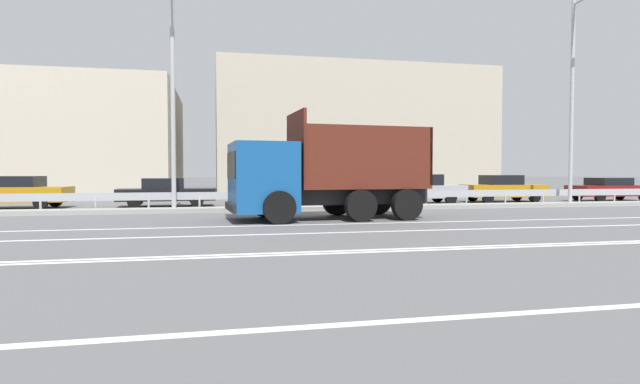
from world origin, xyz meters
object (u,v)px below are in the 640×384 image
Objects in this scene: median_road_sign at (386,180)px; parked_car_5 at (417,189)px; parked_car_4 at (285,191)px; parked_car_6 at (503,188)px; parked_car_7 at (610,189)px; dump_truck at (304,181)px; parked_car_3 at (166,192)px; street_lamp_1 at (172,69)px; street_lamp_2 at (574,94)px; parked_car_2 at (15,192)px.

median_road_sign is 4.55m from parked_car_5.
parked_car_4 is at bearing 89.81° from parked_car_5.
parked_car_7 is (6.47, -0.39, -0.06)m from parked_car_6.
dump_truck reaches higher than parked_car_7.
dump_truck is 9.33m from parked_car_3.
median_road_sign is 0.50× the size of parked_car_4.
parked_car_3 is 0.97× the size of parked_car_7.
parked_car_3 is at bearing 89.77° from parked_car_5.
street_lamp_1 is 2.36× the size of parked_car_6.
median_road_sign is at bearing -51.55° from dump_truck.
parked_car_4 is at bearing -86.47° from parked_car_6.
street_lamp_1 is at bearing -82.11° from parked_car_7.
parked_car_2 is at bearing 170.90° from street_lamp_2.
median_road_sign is 0.50× the size of parked_car_5.
street_lamp_2 reaches higher than parked_car_6.
dump_truck reaches higher than parked_car_6.
median_road_sign is 0.55× the size of parked_car_3.
parked_car_4 is (-13.18, 3.70, -4.59)m from street_lamp_2.
parked_car_6 is (12.34, 7.75, -0.59)m from dump_truck.
street_lamp_2 is at bearing 0.58° from street_lamp_1.
parked_car_2 reaches higher than parked_car_4.
parked_car_4 reaches higher than parked_car_7.
parked_car_4 is at bearing 164.34° from street_lamp_2.
parked_car_3 is at bearing 99.65° from street_lamp_1.
dump_truck is 1.49× the size of parked_car_7.
parked_car_4 is 6.89m from parked_car_5.
parked_car_4 is 1.00× the size of parked_car_5.
parked_car_5 is 5.09m from parked_car_6.
dump_truck is 14.58m from parked_car_6.
parked_car_5 is at bearing 84.63° from parked_car_3.
dump_truck is 7.30m from street_lamp_1.
street_lamp_2 reaches higher than dump_truck.
parked_car_2 is 0.97× the size of parked_car_4.
street_lamp_1 is at bearing -73.81° from parked_car_6.
street_lamp_1 reaches higher than parked_car_7.
dump_truck is 7.61m from parked_car_4.
parked_car_7 is (14.48, 3.34, -0.60)m from median_road_sign.
parked_car_6 is (16.91, 4.06, -4.92)m from street_lamp_1.
parked_car_6 reaches higher than parked_car_2.
median_road_sign is 0.52× the size of parked_car_2.
parked_car_3 is (-5.25, 7.68, -0.64)m from dump_truck.
dump_truck is 1.47× the size of parked_car_2.
parked_car_3 is at bearing 159.06° from median_road_sign.
parked_car_7 is at bearing 84.93° from parked_car_3.
street_lamp_1 reaches higher than street_lamp_2.
median_road_sign is at bearing 179.11° from street_lamp_2.
parked_car_4 is at bearing 38.13° from street_lamp_1.
parked_car_3 is (-9.57, 3.66, -0.59)m from median_road_sign.
street_lamp_1 is 2.10× the size of parked_car_5.
street_lamp_1 is at bearing 46.59° from dump_truck.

